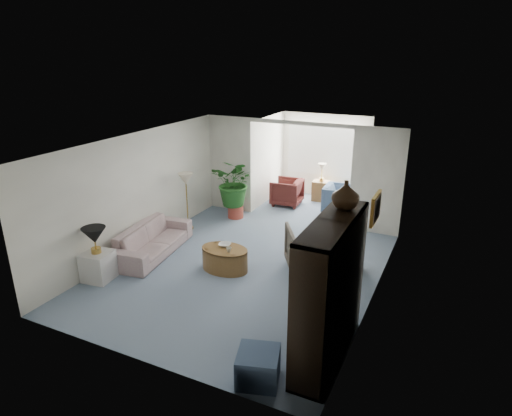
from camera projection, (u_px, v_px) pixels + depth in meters
The scene contains 26 objects.
floor at pixel (243, 270), 8.66m from camera, with size 6.00×6.00×0.00m, color gray.
sunroom_floor at pixel (311, 207), 12.14m from camera, with size 2.60×2.60×0.00m, color gray.
back_pier_left at pixel (230, 164), 11.56m from camera, with size 1.20×0.12×2.50m, color white.
back_pier_right at pixel (377, 182), 10.01m from camera, with size 1.20×0.12×2.50m, color white.
back_header at pixel (300, 123), 10.38m from camera, with size 2.60×0.12×0.10m, color white.
window_pane at pixel (325, 149), 12.59m from camera, with size 2.20×0.02×1.50m, color white.
window_blinds at pixel (325, 149), 12.56m from camera, with size 2.20×0.02×1.50m, color white.
framed_picture at pixel (376, 208), 7.00m from camera, with size 0.04×0.50×0.40m, color beige.
sofa at pixel (152, 240), 9.27m from camera, with size 2.13×0.83×0.62m, color #C0B3A2.
end_table at pixel (98, 266), 8.22m from camera, with size 0.50×0.50×0.55m, color silver.
table_lamp at pixel (94, 235), 8.01m from camera, with size 0.44×0.44×0.30m, color black.
floor_lamp at pixel (186, 179), 10.23m from camera, with size 0.36×0.36×0.28m, color beige.
coffee_table at pixel (225, 259), 8.61m from camera, with size 0.95×0.95×0.45m, color brown.
coffee_bowl at pixel (225, 245), 8.63m from camera, with size 0.24×0.24×0.06m, color silver.
coffee_cup at pixel (229, 250), 8.37m from camera, with size 0.10×0.10×0.09m, color beige.
wingback_chair at pixel (313, 249), 8.50m from camera, with size 0.95×0.98×0.89m, color #5A5347.
side_table_dark at pixel (352, 258), 8.53m from camera, with size 0.46×0.37×0.55m, color black.
entertainment_cabinet at pixel (330, 292), 5.91m from camera, with size 0.49×1.84×2.04m, color black.
cabinet_urn at pixel (346, 195), 5.92m from camera, with size 0.38×0.38×0.39m, color #321F10.
ottoman at pixel (258, 367), 5.70m from camera, with size 0.53×0.53×0.43m, color slate.
plant_pot at pixel (236, 211), 11.33m from camera, with size 0.40×0.40×0.32m, color #AF4133.
house_plant at pixel (235, 182), 11.07m from camera, with size 1.11×0.96×1.23m, color #22581E.
sunroom_chair_blue at pixel (340, 199), 11.60m from camera, with size 0.80×0.82×0.74m, color slate.
sunroom_chair_maroon at pixel (287, 192), 12.21m from camera, with size 0.78×0.80×0.73m, color #5C231F.
sunroom_table at pixel (321, 191), 12.57m from camera, with size 0.47×0.36×0.57m, color brown.
shelf_clutter at pixel (324, 289), 5.83m from camera, with size 0.30×1.18×1.06m.
Camera 1 is at (3.57, -6.87, 4.08)m, focal length 30.93 mm.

